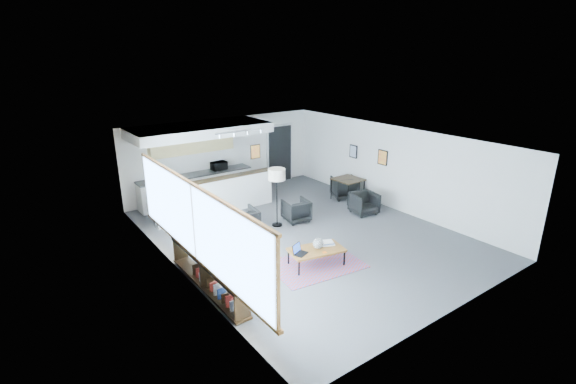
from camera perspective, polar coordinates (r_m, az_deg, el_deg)
room at (r=10.95m, az=2.14°, el=0.49°), size 7.02×9.02×2.62m
window at (r=8.51m, az=-12.70°, el=-4.33°), size 0.10×5.95×1.66m
console at (r=8.94m, az=-10.82°, el=-11.10°), size 0.35×3.00×0.80m
kitchenette at (r=13.41m, az=-11.82°, el=3.86°), size 4.20×1.96×2.60m
doorway at (r=15.76m, az=-1.19°, el=5.31°), size 1.10×0.12×2.15m
track_light at (r=12.11m, az=-6.52°, el=8.14°), size 1.60×0.07×0.15m
wall_art_lower at (r=13.48m, az=12.82°, el=4.62°), size 0.03×0.38×0.48m
wall_art_upper at (r=14.35m, az=8.93°, el=5.50°), size 0.03×0.34×0.44m
kilim_rug at (r=9.87m, az=3.86°, el=-9.88°), size 2.24×1.66×0.01m
coffee_table at (r=9.70m, az=3.91°, el=-7.94°), size 1.37×0.93×0.41m
laptop at (r=9.44m, az=1.47°, el=-8.05°), size 0.38×0.35×0.22m
ceramic_pot at (r=9.66m, az=4.15°, el=-7.03°), size 0.25×0.25×0.25m
book_stack at (r=9.90m, az=5.42°, el=-6.93°), size 0.37×0.34×0.09m
coaster at (r=9.54m, az=5.02°, el=-8.22°), size 0.11×0.11×0.01m
armchair_left at (r=11.34m, az=-6.24°, el=-3.85°), size 0.84×0.79×0.78m
armchair_right at (r=12.13m, az=1.14°, el=-2.39°), size 0.78×0.75×0.71m
floor_lamp at (r=11.47m, az=-1.56°, el=2.14°), size 0.55×0.55×1.67m
dining_table at (r=13.93m, az=8.20°, el=1.55°), size 0.90×0.90×0.72m
dining_chair_near at (r=12.89m, az=10.38°, el=-1.62°), size 0.69×0.66×0.62m
dining_chair_far at (r=14.17m, az=7.72°, el=0.52°), size 0.86×0.83×0.68m
microwave at (r=14.21m, az=-9.44°, el=3.67°), size 0.52×0.31×0.34m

